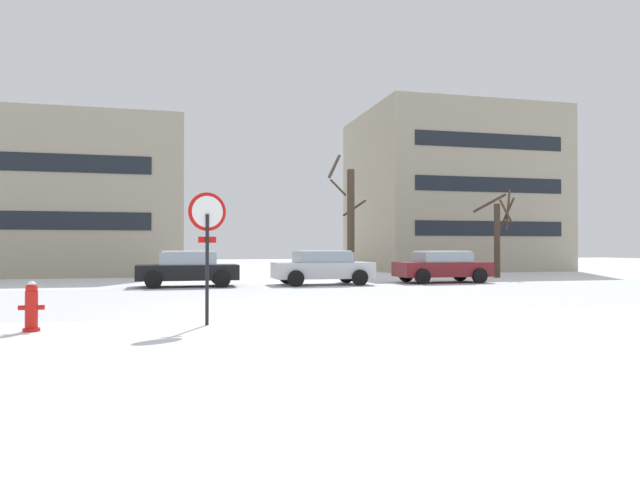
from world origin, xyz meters
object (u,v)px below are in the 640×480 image
at_px(fire_hydrant, 31,306).
at_px(parked_car_silver, 322,267).
at_px(stop_sign, 207,232).
at_px(parked_car_maroon, 442,266).
at_px(parked_car_black, 188,268).

xyz_separation_m(fire_hydrant, parked_car_silver, (8.43, 11.60, 0.26)).
height_order(stop_sign, parked_car_silver, stop_sign).
bearing_deg(parked_car_maroon, fire_hydrant, -139.67).
bearing_deg(parked_car_maroon, parked_car_black, 179.87).
height_order(stop_sign, parked_car_black, stop_sign).
height_order(fire_hydrant, parked_car_maroon, parked_car_maroon).
bearing_deg(stop_sign, parked_car_silver, 65.40).
height_order(parked_car_black, parked_car_silver, parked_car_silver).
distance_m(stop_sign, parked_car_black, 11.72).
distance_m(parked_car_black, parked_car_maroon, 10.74).
relative_size(stop_sign, fire_hydrant, 2.86).
bearing_deg(parked_car_silver, stop_sign, -114.60).
bearing_deg(fire_hydrant, parked_car_silver, 54.01).
relative_size(fire_hydrant, parked_car_maroon, 0.23).
bearing_deg(parked_car_black, fire_hydrant, -104.61).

